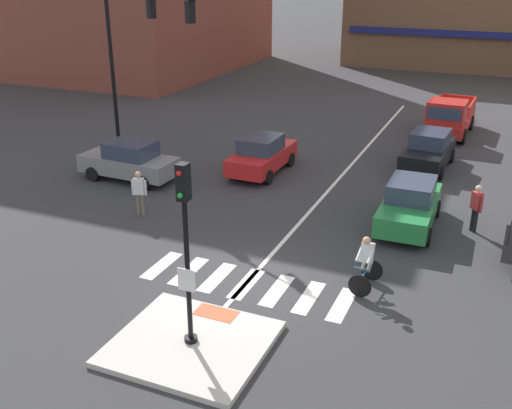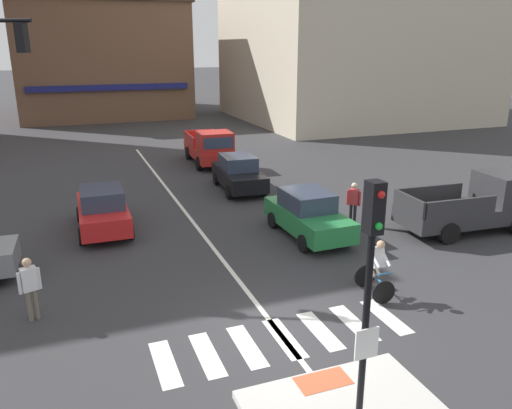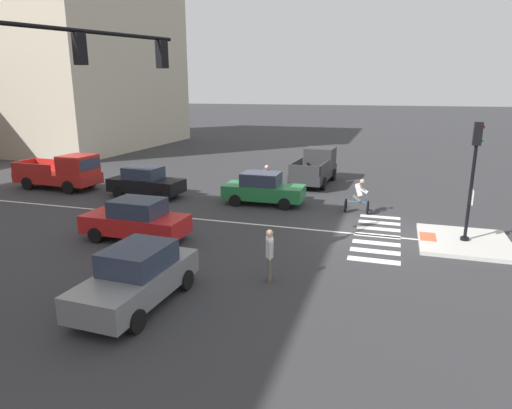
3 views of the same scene
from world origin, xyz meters
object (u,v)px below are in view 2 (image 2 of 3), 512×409
Objects in this scene: car_green_eastbound_mid at (308,214)px; pedestrian_waiting_far_side at (353,200)px; signal_pole at (368,288)px; pickup_truck_charcoal_cross_right at (478,204)px; cyclist at (376,267)px; pedestrian_at_curb_left at (30,284)px; car_red_westbound_far at (103,210)px; car_black_eastbound_far at (239,173)px; pickup_truck_red_eastbound_distant at (210,148)px.

pedestrian_waiting_far_side is (2.12, 0.42, 0.17)m from car_green_eastbound_mid.
car_green_eastbound_mid is (3.50, 9.13, -2.04)m from signal_pole.
pickup_truck_charcoal_cross_right is 3.11× the size of pedestrian_waiting_far_side.
car_green_eastbound_mid is at bearing 86.04° from cyclist.
pedestrian_at_curb_left is at bearing 167.41° from cyclist.
car_black_eastbound_far is (6.48, 3.48, 0.00)m from car_red_westbound_far.
cyclist is (0.02, -11.46, 0.06)m from car_black_eastbound_far.
car_black_eastbound_far is at bearing 90.08° from cyclist.
signal_pole is 16.21m from car_black_eastbound_far.
signal_pole is at bearing -111.00° from car_green_eastbound_mid.
car_black_eastbound_far is at bearing 111.64° from pedestrian_waiting_far_side.
pickup_truck_charcoal_cross_right reaches higher than cyclist.
car_red_westbound_far is at bearing 155.14° from car_green_eastbound_mid.
cyclist reaches higher than car_green_eastbound_mid.
car_black_eastbound_far is 6.69m from pedestrian_waiting_far_side.
car_green_eastbound_mid is 0.79× the size of pickup_truck_charcoal_cross_right.
pedestrian_at_curb_left is at bearing -132.34° from car_black_eastbound_far.
cyclist is at bearing -93.96° from car_green_eastbound_mid.
car_red_westbound_far is at bearing 162.94° from pedestrian_waiting_far_side.
signal_pole is 1.09× the size of car_red_westbound_far.
cyclist is (-0.17, -17.06, -0.11)m from pickup_truck_red_eastbound_distant.
car_green_eastbound_mid is at bearing 17.71° from pedestrian_at_curb_left.
pickup_truck_red_eastbound_distant is 3.09× the size of pedestrian_at_curb_left.
cyclist is (3.17, 4.30, -1.98)m from signal_pole.
car_red_westbound_far is at bearing 70.02° from pedestrian_at_curb_left.
car_red_westbound_far is at bearing 159.71° from pickup_truck_charcoal_cross_right.
pickup_truck_charcoal_cross_right is 7.24m from cyclist.
car_black_eastbound_far is 2.51× the size of pedestrian_at_curb_left.
pickup_truck_red_eastbound_distant is (-0.16, 12.23, 0.17)m from car_green_eastbound_mid.
pedestrian_at_curb_left is at bearing -163.50° from pedestrian_waiting_far_side.
signal_pole is at bearing -101.31° from car_black_eastbound_far.
car_green_eastbound_mid is at bearing -89.25° from pickup_truck_red_eastbound_distant.
pedestrian_at_curb_left is at bearing -109.98° from car_red_westbound_far.
signal_pole is 9.99m from car_green_eastbound_mid.
car_black_eastbound_far is (3.15, 15.77, -2.04)m from signal_pole.
car_red_westbound_far is 6.44m from pedestrian_at_curb_left.
pickup_truck_charcoal_cross_right reaches higher than car_green_eastbound_mid.
pickup_truck_red_eastbound_distant is (3.34, 21.36, -1.87)m from signal_pole.
pickup_truck_red_eastbound_distant reaches higher than pedestrian_waiting_far_side.
pickup_truck_charcoal_cross_right is (6.51, -8.28, 0.17)m from car_black_eastbound_far.
pickup_truck_charcoal_cross_right is at bearing -14.89° from car_green_eastbound_mid.
signal_pole is 0.87× the size of pickup_truck_red_eastbound_distant.
signal_pole is at bearing -120.49° from pedestrian_waiting_far_side.
car_red_westbound_far is at bearing -151.79° from car_black_eastbound_far.
car_green_eastbound_mid is 7.53m from car_red_westbound_far.
pedestrian_at_curb_left is (-2.20, -6.05, 0.17)m from car_red_westbound_far.
signal_pole reaches higher than pedestrian_waiting_far_side.
car_red_westbound_far is 2.45× the size of cyclist.
pickup_truck_charcoal_cross_right reaches higher than car_red_westbound_far.
car_red_westbound_far is 13.85m from pickup_truck_charcoal_cross_right.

